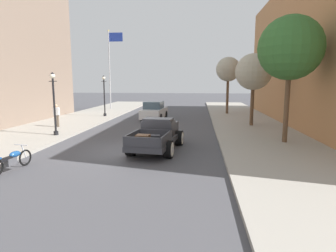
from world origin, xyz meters
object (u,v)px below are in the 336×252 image
object	(u,v)px
pedestrian_sidewalk_left	(57,114)
street_tree_third	(228,70)
hotrod_truck_gunmetal	(158,134)
street_tree_nearest	(290,48)
motorcycle_parked	(11,160)
street_tree_second	(254,72)
flagpole	(111,61)
car_background_white	(154,111)
street_lamp_near	(54,99)
street_lamp_far	(104,93)

from	to	relation	value
pedestrian_sidewalk_left	street_tree_third	bearing A→B (deg)	37.88
hotrod_truck_gunmetal	street_tree_nearest	bearing A→B (deg)	14.37
hotrod_truck_gunmetal	motorcycle_parked	world-z (taller)	hotrod_truck_gunmetal
street_tree_nearest	street_tree_second	bearing A→B (deg)	96.94
hotrod_truck_gunmetal	street_tree_third	world-z (taller)	street_tree_third
flagpole	street_tree_third	world-z (taller)	flagpole
car_background_white	pedestrian_sidewalk_left	distance (m)	8.59
car_background_white	street_lamp_near	size ratio (longest dim) A/B	1.14
street_lamp_near	street_lamp_far	bearing A→B (deg)	90.86
hotrod_truck_gunmetal	flagpole	xyz separation A→B (m)	(-8.27, 19.06, 5.02)
flagpole	hotrod_truck_gunmetal	bearing A→B (deg)	-66.55
street_lamp_near	street_lamp_far	xyz separation A→B (m)	(-0.15, 9.75, 0.00)
car_background_white	street_lamp_far	world-z (taller)	street_lamp_far
street_lamp_near	street_tree_third	xyz separation A→B (m)	(11.68, 13.31, 2.22)
pedestrian_sidewalk_left	street_tree_third	distance (m)	17.07
car_background_white	street_tree_third	xyz separation A→B (m)	(6.93, 4.37, 3.84)
street_lamp_near	street_tree_second	world-z (taller)	street_tree_second
street_tree_nearest	street_tree_third	xyz separation A→B (m)	(-1.79, 13.92, -0.53)
car_background_white	flagpole	xyz separation A→B (m)	(-6.29, 7.79, 5.00)
motorcycle_parked	street_tree_nearest	bearing A→B (deg)	26.57
hotrod_truck_gunmetal	flagpole	bearing A→B (deg)	113.45
street_tree_second	street_tree_nearest	bearing A→B (deg)	-83.06
street_lamp_far	flagpole	size ratio (longest dim) A/B	0.42
street_lamp_far	flagpole	world-z (taller)	flagpole
street_tree_third	pedestrian_sidewalk_left	bearing A→B (deg)	-142.12
street_tree_nearest	street_lamp_near	bearing A→B (deg)	177.40
street_lamp_near	street_tree_second	distance (m)	13.94
pedestrian_sidewalk_left	street_lamp_far	bearing A→B (deg)	78.58
street_tree_nearest	street_tree_second	xyz separation A→B (m)	(-0.73, 5.99, -1.02)
street_tree_second	street_tree_third	bearing A→B (deg)	97.63
street_lamp_far	street_tree_nearest	size ratio (longest dim) A/B	0.58
street_lamp_near	flagpole	distance (m)	17.13
pedestrian_sidewalk_left	street_lamp_near	world-z (taller)	street_lamp_near
hotrod_truck_gunmetal	flagpole	size ratio (longest dim) A/B	0.55
motorcycle_parked	street_tree_second	xyz separation A→B (m)	(11.14, 11.93, 3.67)
car_background_white	street_lamp_near	bearing A→B (deg)	-118.00
street_tree_second	street_lamp_near	bearing A→B (deg)	-157.13
hotrod_truck_gunmetal	street_lamp_far	xyz separation A→B (m)	(-6.88, 12.10, 1.63)
hotrod_truck_gunmetal	street_lamp_near	size ratio (longest dim) A/B	1.32
hotrod_truck_gunmetal	street_tree_third	distance (m)	16.86
street_lamp_far	street_tree_nearest	world-z (taller)	street_tree_nearest
hotrod_truck_gunmetal	car_background_white	bearing A→B (deg)	99.95
hotrod_truck_gunmetal	street_tree_third	size ratio (longest dim) A/B	0.89
car_background_white	street_tree_second	size ratio (longest dim) A/B	0.83
flagpole	street_tree_second	bearing A→B (deg)	-38.45
pedestrian_sidewalk_left	flagpole	distance (m)	14.45
hotrod_truck_gunmetal	street_tree_second	size ratio (longest dim) A/B	0.95
car_background_white	street_tree_nearest	distance (m)	13.65
street_lamp_far	flagpole	distance (m)	7.87
motorcycle_parked	flagpole	size ratio (longest dim) A/B	0.23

